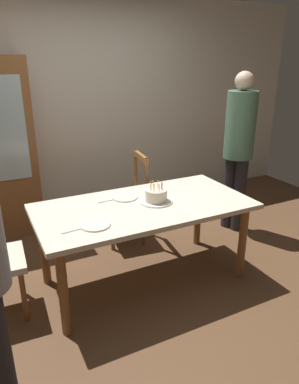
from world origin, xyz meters
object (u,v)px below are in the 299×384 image
Objects in this scene: plate_far_side at (125,197)px; birthday_cake at (156,196)px; dining_table at (144,213)px; person_guest at (239,144)px; chair_spindle_back at (126,200)px; plate_near_celebrant at (95,225)px.

birthday_cake is at bearing -45.64° from plate_far_side.
birthday_cake reaches higher than dining_table.
plate_far_side is at bearing 113.90° from dining_table.
person_guest is at bearing 10.91° from plate_far_side.
plate_far_side is 0.67m from chair_spindle_back.
birthday_cake is 1.27× the size of plate_near_celebrant.
plate_far_side is at bearing 134.36° from birthday_cake.
chair_spindle_back is 1.37m from person_guest.
plate_near_celebrant is 0.23× the size of chair_spindle_back.
plate_far_side is (-0.20, 0.21, -0.04)m from birthday_cake.
birthday_cake is 1.37m from person_guest.
plate_far_side is 1.51m from person_guest.
birthday_cake is at bearing -2.17° from dining_table.
dining_table is 0.80m from chair_spindle_back.
birthday_cake reaches higher than plate_far_side.
chair_spindle_back is at bearing 56.25° from plate_near_celebrant.
person_guest reaches higher than plate_near_celebrant.
dining_table is 1.88× the size of chair_spindle_back.
chair_spindle_back reaches higher than dining_table.
person_guest is (1.38, 0.48, 0.36)m from dining_table.
birthday_cake is 1.27× the size of plate_far_side.
plate_near_celebrant is 2.00m from person_guest.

